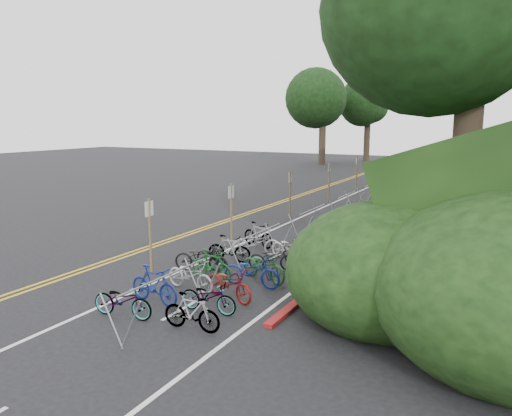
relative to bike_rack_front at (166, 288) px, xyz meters
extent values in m
plane|color=black|center=(-3.34, 2.90, -0.93)|extent=(120.00, 120.00, 0.00)
cube|color=gold|center=(-5.49, 12.90, -0.93)|extent=(0.12, 80.00, 0.01)
cube|color=gold|center=(-5.19, 12.90, -0.93)|extent=(0.12, 80.00, 0.01)
cube|color=silver|center=(-2.34, 12.90, -0.93)|extent=(0.12, 80.00, 0.01)
cube|color=silver|center=(1.86, 12.90, -0.93)|extent=(0.12, 80.00, 0.01)
cube|color=silver|center=(-0.24, 0.90, -0.93)|extent=(0.10, 1.60, 0.01)
cube|color=silver|center=(-0.24, 6.90, -0.93)|extent=(0.10, 1.60, 0.01)
cube|color=silver|center=(-0.24, 12.90, -0.93)|extent=(0.10, 1.60, 0.01)
cube|color=silver|center=(-0.24, 18.90, -0.93)|extent=(0.10, 1.60, 0.01)
cube|color=silver|center=(-0.24, 24.90, -0.93)|extent=(0.10, 1.60, 0.01)
cube|color=silver|center=(-0.24, 30.90, -0.93)|extent=(0.10, 1.60, 0.01)
cube|color=silver|center=(-0.24, 36.90, -0.93)|extent=(0.10, 1.60, 0.01)
cube|color=maroon|center=(2.36, 14.90, -0.88)|extent=(0.25, 28.00, 0.10)
cube|color=#382819|center=(3.06, 24.90, -0.85)|extent=(1.40, 44.00, 0.16)
ellipsoid|color=#284C19|center=(3.86, 5.90, 0.11)|extent=(2.00, 2.80, 1.60)
ellipsoid|color=#284C19|center=(4.66, 10.90, 0.62)|extent=(2.60, 3.64, 2.08)
ellipsoid|color=#284C19|center=(5.86, 16.90, 1.06)|extent=(2.20, 3.08, 1.76)
ellipsoid|color=#284C19|center=(4.46, 22.90, 0.63)|extent=(3.00, 4.20, 2.40)
ellipsoid|color=#284C19|center=(5.16, 28.90, 0.79)|extent=(2.40, 3.36, 1.92)
ellipsoid|color=#284C19|center=(6.46, 32.90, 1.48)|extent=(2.80, 3.92, 2.24)
ellipsoid|color=#284C19|center=(3.66, 8.90, -0.03)|extent=(1.80, 2.52, 1.44)
ellipsoid|color=#284C19|center=(6.66, 20.90, 1.67)|extent=(3.20, 4.48, 2.56)
ellipsoid|color=black|center=(4.66, 3.40, 0.28)|extent=(5.28, 6.16, 3.52)
cylinder|color=#2D2319|center=(6.16, 5.90, 2.91)|extent=(0.78, 0.78, 5.28)
cylinder|color=#2D2319|center=(-12.34, 44.90, 1.71)|extent=(0.78, 0.78, 5.28)
ellipsoid|color=black|center=(-12.34, 44.90, 6.52)|extent=(7.22, 7.22, 6.86)
cylinder|color=#2D2319|center=(-9.34, 52.90, 1.51)|extent=(0.76, 0.76, 4.88)
ellipsoid|color=black|center=(-9.34, 52.90, 5.84)|extent=(6.32, 6.32, 6.00)
cylinder|color=gray|center=(0.00, 0.00, 0.31)|extent=(0.05, 3.42, 0.05)
cylinder|color=gray|center=(-0.28, -1.61, -0.31)|extent=(0.62, 0.04, 1.22)
cylinder|color=gray|center=(0.28, -1.61, -0.31)|extent=(0.62, 0.04, 1.22)
cylinder|color=gray|center=(-0.28, 1.61, -0.31)|extent=(0.62, 0.04, 1.22)
cylinder|color=gray|center=(0.28, 1.61, -0.31)|extent=(0.62, 0.04, 1.22)
cylinder|color=gray|center=(-0.34, 5.90, 0.22)|extent=(0.05, 3.00, 0.05)
cylinder|color=gray|center=(-0.62, 4.50, -0.36)|extent=(0.58, 0.04, 1.13)
cylinder|color=gray|center=(-0.06, 4.50, -0.36)|extent=(0.58, 0.04, 1.13)
cylinder|color=gray|center=(-0.62, 7.30, -0.36)|extent=(0.58, 0.04, 1.13)
cylinder|color=gray|center=(-0.06, 7.30, -0.36)|extent=(0.58, 0.04, 1.13)
cylinder|color=gray|center=(-0.34, 10.90, 0.22)|extent=(0.05, 3.00, 0.05)
cylinder|color=gray|center=(-0.62, 9.50, -0.36)|extent=(0.58, 0.04, 1.13)
cylinder|color=gray|center=(-0.06, 9.50, -0.36)|extent=(0.58, 0.04, 1.13)
cylinder|color=gray|center=(-0.62, 12.30, -0.36)|extent=(0.58, 0.04, 1.13)
cylinder|color=gray|center=(-0.06, 12.30, -0.36)|extent=(0.58, 0.04, 1.13)
cylinder|color=gray|center=(-0.34, 15.90, 0.22)|extent=(0.05, 3.00, 0.05)
cylinder|color=gray|center=(-0.62, 14.50, -0.36)|extent=(0.58, 0.04, 1.13)
cylinder|color=gray|center=(-0.06, 14.50, -0.36)|extent=(0.58, 0.04, 1.13)
cylinder|color=gray|center=(-0.62, 17.30, -0.36)|extent=(0.58, 0.04, 1.13)
cylinder|color=gray|center=(-0.06, 17.30, -0.36)|extent=(0.58, 0.04, 1.13)
cylinder|color=gray|center=(-0.34, 20.90, 0.22)|extent=(0.05, 3.00, 0.05)
cylinder|color=gray|center=(-0.62, 19.50, -0.36)|extent=(0.58, 0.04, 1.13)
cylinder|color=gray|center=(-0.06, 19.50, -0.36)|extent=(0.58, 0.04, 1.13)
cylinder|color=gray|center=(-0.62, 22.30, -0.36)|extent=(0.58, 0.04, 1.13)
cylinder|color=gray|center=(-0.06, 22.30, -0.36)|extent=(0.58, 0.04, 1.13)
cylinder|color=gray|center=(-0.34, 25.90, 0.22)|extent=(0.05, 3.00, 0.05)
cylinder|color=gray|center=(-0.62, 24.50, -0.36)|extent=(0.58, 0.04, 1.13)
cylinder|color=gray|center=(-0.06, 24.50, -0.36)|extent=(0.58, 0.04, 1.13)
cylinder|color=gray|center=(-0.62, 27.30, -0.36)|extent=(0.58, 0.04, 1.13)
cylinder|color=gray|center=(-0.06, 27.30, -0.36)|extent=(0.58, 0.04, 1.13)
cylinder|color=brown|center=(-3.16, 3.27, 0.32)|extent=(0.08, 0.08, 2.50)
cube|color=silver|center=(-3.16, 3.27, 1.22)|extent=(0.02, 0.40, 0.50)
cylinder|color=brown|center=(-2.74, 7.90, 0.32)|extent=(0.08, 0.08, 2.50)
cube|color=silver|center=(-2.74, 7.90, 1.22)|extent=(0.02, 0.40, 0.50)
cylinder|color=brown|center=(-2.74, 13.90, 0.32)|extent=(0.08, 0.08, 2.50)
cube|color=silver|center=(-2.74, 13.90, 1.22)|extent=(0.02, 0.40, 0.50)
cylinder|color=brown|center=(-2.74, 19.90, 0.32)|extent=(0.08, 0.08, 2.50)
cube|color=silver|center=(-2.74, 19.90, 1.22)|extent=(0.02, 0.40, 0.50)
cylinder|color=brown|center=(-2.74, 25.90, 0.32)|extent=(0.08, 0.08, 2.50)
cube|color=silver|center=(-2.74, 25.90, 1.22)|extent=(0.02, 0.40, 0.50)
imported|color=black|center=(-1.75, 4.12, -0.46)|extent=(1.12, 1.89, 0.94)
imported|color=slate|center=(-1.25, -0.19, -0.47)|extent=(0.78, 1.79, 0.92)
imported|color=slate|center=(0.78, -0.03, -0.47)|extent=(0.53, 1.57, 0.93)
imported|color=navy|center=(-1.19, 0.99, -0.40)|extent=(0.74, 1.83, 1.07)
imported|color=slate|center=(0.52, 1.11, -0.50)|extent=(0.65, 1.67, 0.87)
imported|color=#9E9EA3|center=(-0.91, 2.34, -0.46)|extent=(0.92, 1.87, 0.94)
imported|color=maroon|center=(0.52, 2.21, -0.45)|extent=(1.16, 1.92, 0.95)
imported|color=#144C1E|center=(-0.89, 3.46, -0.44)|extent=(0.69, 1.68, 0.98)
imported|color=navy|center=(0.55, 3.49, -0.45)|extent=(0.76, 1.89, 0.97)
imported|color=black|center=(-1.45, 4.41, -0.49)|extent=(1.09, 1.76, 0.87)
imported|color=#144C1E|center=(0.63, 4.16, -0.44)|extent=(1.24, 1.97, 0.98)
imported|color=slate|center=(-1.41, 5.47, -0.44)|extent=(0.70, 1.68, 0.98)
imported|color=black|center=(0.37, 5.33, -0.50)|extent=(1.11, 1.72, 0.85)
imported|color=#9E9EA3|center=(-0.99, 6.77, -0.45)|extent=(1.25, 1.95, 0.97)
imported|color=beige|center=(0.37, 6.77, -0.49)|extent=(1.02, 1.77, 0.88)
imported|color=slate|center=(-1.51, 7.91, -0.44)|extent=(1.01, 1.71, 0.99)
camera|label=1|loc=(7.43, -9.43, 4.10)|focal=35.00mm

